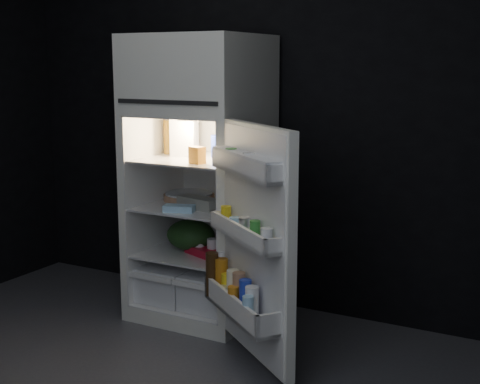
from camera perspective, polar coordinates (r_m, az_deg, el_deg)
The scene contains 16 objects.
wall_back at distance 4.34m, azimuth 3.56°, elevation 7.49°, with size 4.00×0.00×2.70m, color black.
refrigerator at distance 4.22m, azimuth -3.30°, elevation 2.02°, with size 0.76×0.71×1.78m.
fridge_door at distance 3.45m, azimuth 0.96°, elevation -4.70°, with size 0.69×0.59×1.22m.
milk_jug at distance 4.29m, azimuth -4.78°, elevation 4.70°, with size 0.15×0.15×0.24m, color white.
mayo_jar at distance 4.21m, azimuth -1.71°, elevation 3.93°, with size 0.12×0.12×0.14m, color #2238B8.
jam_jar at distance 4.05m, azimuth -0.97°, elevation 3.59°, with size 0.11×0.11×0.13m, color #33200E.
amber_bottle at distance 4.39m, azimuth -6.05°, elevation 4.69°, with size 0.07×0.07×0.22m, color #A8721A.
small_carton at distance 3.95m, azimuth -3.68°, elevation 3.16°, with size 0.09×0.07×0.10m, color #C27316.
egg_carton at distance 4.13m, azimuth -3.54°, elevation -0.93°, with size 0.29×0.11×0.07m, color gray.
pie at distance 4.39m, azimuth -4.37°, elevation -0.43°, with size 0.33×0.33×0.04m, color #A27656.
flat_package at distance 4.05m, azimuth -5.22°, elevation -1.40°, with size 0.18×0.09×0.04m, color #97CAEA.
wrapped_pkg at distance 4.22m, azimuth 0.02°, elevation -0.79°, with size 0.12×0.10×0.05m, color #F3EDC7.
produce_bag at distance 4.31m, azimuth -4.22°, elevation -3.68°, with size 0.32×0.27×0.20m, color #193815.
yogurt_tray at distance 4.20m, azimuth -2.82°, elevation -5.07°, with size 0.28×0.15×0.05m, color #A60E21.
small_can_red at distance 4.39m, azimuth -0.85°, elevation -4.09°, with size 0.07×0.07×0.09m, color #A60E21.
small_can_silver at distance 4.28m, azimuth -0.41°, elevation -4.49°, with size 0.07×0.07×0.09m, color silver.
Camera 1 is at (1.83, -2.23, 1.61)m, focal length 50.00 mm.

